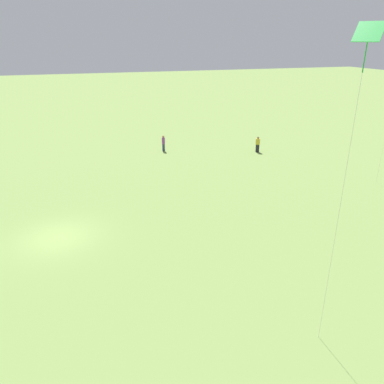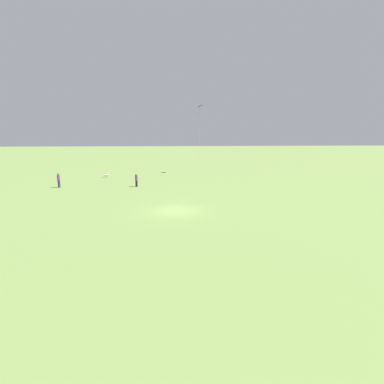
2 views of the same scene
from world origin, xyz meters
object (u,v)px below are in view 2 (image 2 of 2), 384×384
(kite_2, at_px, (200,109))
(person_4, at_px, (59,180))
(person_1, at_px, (136,180))
(dog_0, at_px, (107,175))

(kite_2, bearing_deg, person_4, -3.28)
(person_1, xyz_separation_m, dog_0, (8.18, 5.49, -0.50))
(person_4, distance_m, dog_0, 9.12)
(person_4, relative_size, dog_0, 2.11)
(person_4, xyz_separation_m, kite_2, (13.07, -18.70, 9.62))
(person_4, height_order, dog_0, person_4)
(person_1, bearing_deg, kite_2, 37.07)
(person_1, xyz_separation_m, kite_2, (13.10, -9.14, 9.68))
(person_1, distance_m, dog_0, 9.86)
(person_1, bearing_deg, dog_0, 105.85)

